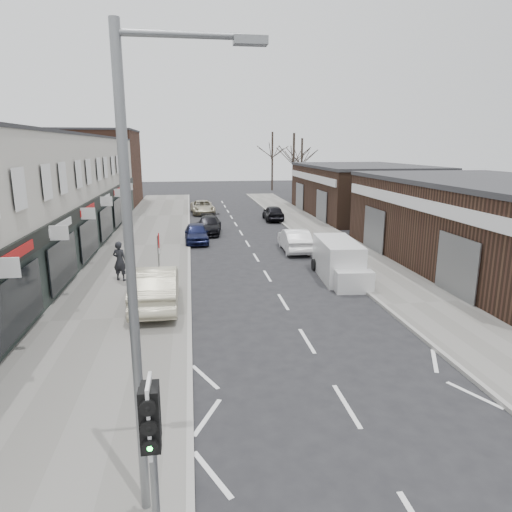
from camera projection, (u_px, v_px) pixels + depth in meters
name	position (u px, v px, depth m)	size (l,w,h in m)	color
ground	(378.00, 457.00, 9.60)	(160.00, 160.00, 0.00)	black
pavement_left	(145.00, 246.00, 29.82)	(5.50, 64.00, 0.12)	slate
pavement_right	(330.00, 240.00, 31.56)	(3.50, 64.00, 0.12)	slate
shop_terrace_left	(15.00, 198.00, 25.66)	(8.00, 41.00, 7.10)	#BBB8AB
brick_block_far	(100.00, 169.00, 50.10)	(8.00, 10.00, 8.00)	#46291E
right_unit_near	(499.00, 226.00, 24.29)	(10.00, 18.00, 4.50)	#372419
right_unit_far	(361.00, 191.00, 43.53)	(10.00, 16.00, 4.50)	#372419
tree_far_a	(293.00, 199.00, 57.04)	(3.60, 3.60, 8.00)	#382D26
tree_far_b	(301.00, 194.00, 63.17)	(3.60, 3.60, 7.50)	#382D26
tree_far_c	(272.00, 190.00, 68.52)	(3.60, 3.60, 8.50)	#382D26
traffic_light	(151.00, 432.00, 6.49)	(0.28, 0.60, 3.10)	slate
street_lamp	(142.00, 262.00, 7.12)	(2.23, 0.22, 8.00)	slate
warning_sign	(159.00, 245.00, 19.92)	(0.12, 0.80, 2.70)	slate
white_van	(339.00, 261.00, 22.43)	(2.02, 4.98, 1.89)	silver
sedan_on_pavement	(156.00, 286.00, 18.22)	(1.74, 5.00, 1.65)	#C0B899
pedestrian	(120.00, 261.00, 21.69)	(0.70, 0.46, 1.91)	black
parked_car_left_a	(196.00, 233.00, 30.93)	(1.56, 3.88, 1.32)	#121739
parked_car_left_b	(209.00, 225.00, 34.22)	(1.78, 4.37, 1.27)	black
parked_car_left_c	(203.00, 207.00, 44.31)	(2.13, 4.62, 1.28)	#AAA288
parked_car_right_a	(295.00, 240.00, 28.42)	(1.49, 4.29, 1.41)	white
parked_car_right_b	(273.00, 213.00, 40.31)	(1.59, 3.96, 1.35)	black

